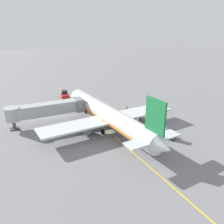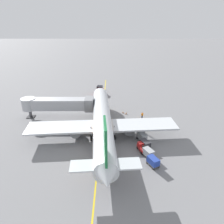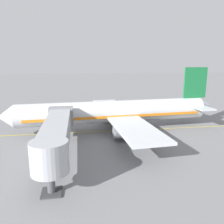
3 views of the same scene
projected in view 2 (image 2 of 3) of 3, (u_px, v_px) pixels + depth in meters
The scene contains 14 objects.
ground_plane at pixel (101, 131), 46.23m from camera, with size 400.00×400.00×0.00m, color slate.
gate_lead_in_line at pixel (101, 131), 46.23m from camera, with size 0.24×80.00×0.01m, color gold.
parked_airliner at pixel (102, 122), 43.34m from camera, with size 30.30×37.35×10.63m.
jet_bridge at pixel (58, 104), 51.31m from camera, with size 17.28×3.50×4.98m.
pushback_tractor at pixel (99, 91), 67.79m from camera, with size 2.90×4.70×2.40m.
baggage_tug_lead at pixel (142, 148), 39.31m from camera, with size 1.95×2.75×1.62m.
baggage_cart_front at pixel (142, 136), 42.59m from camera, with size 2.16×2.89×1.58m.
baggage_cart_second_in_train at pixel (145, 144), 40.02m from camera, with size 2.16×2.89×1.58m.
baggage_cart_third_in_train at pixel (148, 153), 37.48m from camera, with size 2.16×2.89×1.58m.
baggage_cart_tail_end at pixel (153, 161), 35.27m from camera, with size 2.16×2.89×1.58m.
ground_crew_wing_walker at pixel (142, 115), 51.49m from camera, with size 0.64×0.49×1.69m.
ground_crew_loader at pixel (144, 129), 45.34m from camera, with size 0.38×0.70×1.69m.
safety_cone_nose_left at pixel (123, 112), 54.77m from camera, with size 0.36×0.36×0.59m.
safety_cone_nose_right at pixel (126, 113), 54.17m from camera, with size 0.36×0.36×0.59m.
Camera 2 is at (2.43, -40.32, 23.01)m, focal length 34.12 mm.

